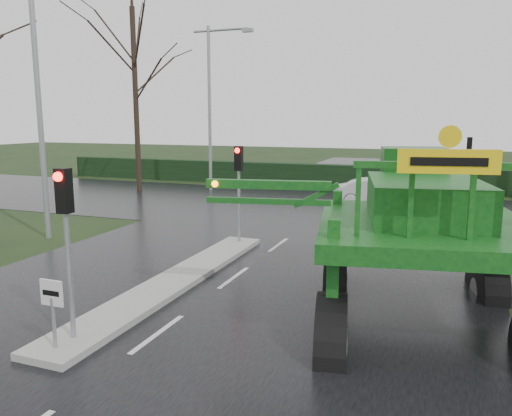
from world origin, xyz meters
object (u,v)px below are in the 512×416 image
(keep_left_sign, at_px, (52,303))
(street_light_left_near, at_px, (43,75))
(traffic_signal_mid, at_px, (239,173))
(white_sedan, at_px, (376,206))
(traffic_signal_far, at_px, (469,155))
(street_light_left_far, at_px, (214,94))
(crop_sprayer, at_px, (335,218))
(traffic_signal_near, at_px, (65,217))

(keep_left_sign, distance_m, street_light_left_near, 11.32)
(traffic_signal_mid, bearing_deg, white_sedan, 71.36)
(keep_left_sign, height_order, street_light_left_near, street_light_left_near)
(keep_left_sign, height_order, traffic_signal_far, traffic_signal_far)
(street_light_left_near, distance_m, street_light_left_far, 14.00)
(traffic_signal_mid, bearing_deg, traffic_signal_far, 58.07)
(traffic_signal_far, distance_m, white_sedan, 5.56)
(traffic_signal_mid, distance_m, street_light_left_near, 7.83)
(keep_left_sign, distance_m, crop_sprayer, 5.56)
(crop_sprayer, bearing_deg, traffic_signal_mid, 115.40)
(white_sedan, bearing_deg, crop_sprayer, 178.32)
(keep_left_sign, bearing_deg, traffic_signal_near, 90.00)
(traffic_signal_far, relative_size, street_light_left_far, 0.35)
(traffic_signal_near, relative_size, traffic_signal_far, 1.00)
(traffic_signal_mid, relative_size, street_light_left_far, 0.35)
(traffic_signal_near, height_order, traffic_signal_mid, same)
(street_light_left_near, height_order, street_light_left_far, same)
(white_sedan, bearing_deg, traffic_signal_far, -68.27)
(traffic_signal_far, bearing_deg, crop_sprayer, 80.91)
(crop_sprayer, bearing_deg, street_light_left_far, 110.80)
(white_sedan, bearing_deg, traffic_signal_near, 163.42)
(traffic_signal_mid, distance_m, traffic_signal_far, 14.75)
(traffic_signal_near, bearing_deg, traffic_signal_mid, 90.00)
(traffic_signal_mid, xyz_separation_m, street_light_left_far, (-6.89, 12.51, 3.40))
(traffic_signal_near, distance_m, street_light_left_far, 22.37)
(traffic_signal_near, distance_m, traffic_signal_far, 22.42)
(traffic_signal_near, relative_size, white_sedan, 0.84)
(traffic_signal_near, relative_size, street_light_left_near, 0.35)
(traffic_signal_far, relative_size, crop_sprayer, 0.37)
(traffic_signal_far, bearing_deg, street_light_left_near, 43.63)
(traffic_signal_near, relative_size, traffic_signal_mid, 1.00)
(traffic_signal_near, xyz_separation_m, street_light_left_far, (-6.89, 21.01, 3.40))
(keep_left_sign, relative_size, white_sedan, 0.32)
(traffic_signal_far, bearing_deg, street_light_left_far, 0.03)
(keep_left_sign, xyz_separation_m, traffic_signal_far, (7.80, 21.51, 1.53))
(keep_left_sign, distance_m, traffic_signal_far, 22.93)
(street_light_left_near, bearing_deg, white_sedan, 48.54)
(street_light_left_far, xyz_separation_m, crop_sprayer, (11.65, -19.03, -3.44))
(traffic_signal_mid, bearing_deg, street_light_left_near, -167.79)
(keep_left_sign, height_order, traffic_signal_near, traffic_signal_near)
(street_light_left_near, bearing_deg, street_light_left_far, 90.00)
(crop_sprayer, bearing_deg, street_light_left_near, 145.96)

